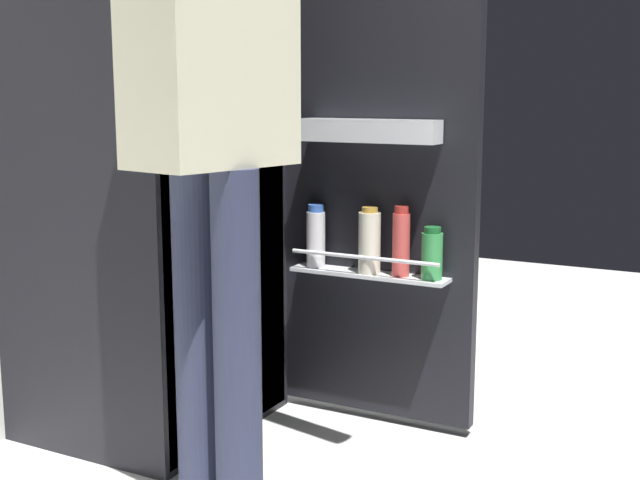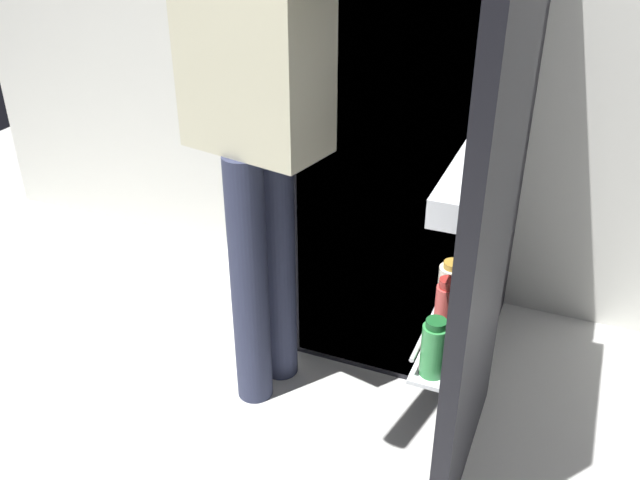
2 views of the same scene
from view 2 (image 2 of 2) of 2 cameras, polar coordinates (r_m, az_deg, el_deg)
name	(u,v)px [view 2 (image 2 of 2)]	position (r m, az deg, el deg)	size (l,w,h in m)	color
ground_plane	(355,418)	(2.37, 2.91, -14.39)	(6.26, 6.26, 0.00)	silver
refrigerator	(422,130)	(2.34, 8.38, 8.87)	(0.72, 1.26, 1.66)	black
person	(258,87)	(1.99, -5.09, 12.37)	(0.56, 0.79, 1.76)	#2D334C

